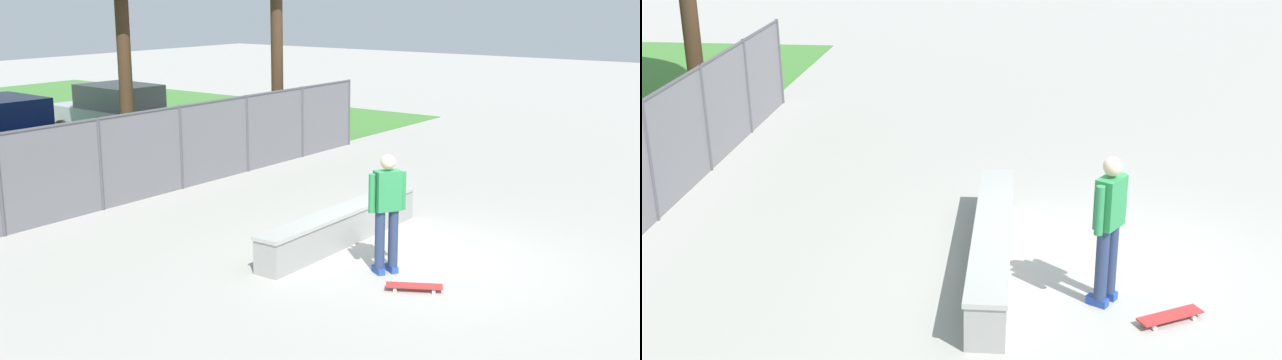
{
  "view_description": "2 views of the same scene",
  "coord_description": "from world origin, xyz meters",
  "views": [
    {
      "loc": [
        -10.42,
        -5.7,
        4.1
      ],
      "look_at": [
        -0.3,
        1.76,
        1.11
      ],
      "focal_mm": 44.11,
      "sensor_mm": 36.0,
      "label": 1
    },
    {
      "loc": [
        -9.65,
        1.05,
        4.87
      ],
      "look_at": [
        -0.3,
        1.87,
        1.29
      ],
      "focal_mm": 46.82,
      "sensor_mm": 36.0,
      "label": 2
    }
  ],
  "objects": [
    {
      "name": "skateboarder",
      "position": [
        -0.82,
        0.14,
        1.01
      ],
      "size": [
        0.52,
        0.42,
        1.82
      ],
      "color": "#2647A5",
      "rests_on": "ground"
    },
    {
      "name": "skateboard",
      "position": [
        -1.21,
        -0.57,
        0.07
      ],
      "size": [
        0.56,
        0.8,
        0.09
      ],
      "color": "red",
      "rests_on": "ground"
    },
    {
      "name": "ground_plane",
      "position": [
        0.0,
        0.0,
        0.0
      ],
      "size": [
        80.0,
        80.0,
        0.0
      ],
      "primitive_type": "plane",
      "color": "#ADAAA3"
    },
    {
      "name": "concrete_ledge",
      "position": [
        -0.02,
        1.51,
        0.3
      ],
      "size": [
        4.11,
        0.53,
        0.59
      ],
      "color": "#999993",
      "rests_on": "ground"
    }
  ]
}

